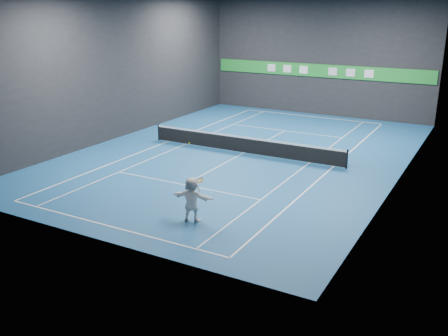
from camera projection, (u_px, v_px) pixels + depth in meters
The scene contains 19 objects.
ground at pixel (244, 153), 29.69m from camera, with size 26.00×26.00×0.00m, color #185187.
wall_back at pixel (319, 58), 39.12m from camera, with size 18.00×0.10×9.00m, color black.
wall_front at pixel (78, 120), 17.49m from camera, with size 18.00×0.10×9.00m, color black.
wall_left at pixel (121, 68), 32.46m from camera, with size 0.10×26.00×9.00m, color black.
wall_right at pixel (410, 89), 24.15m from camera, with size 0.10×26.00×9.00m, color black.
baseline_near at pixel (108, 226), 19.80m from camera, with size 10.98×0.08×0.01m, color white.
baseline_far at pixel (311, 116), 39.58m from camera, with size 10.98×0.08×0.01m, color white.
sideline_doubles_left at pixel (168, 141), 32.22m from camera, with size 0.08×23.78×0.01m, color white.
sideline_doubles_right at pixel (333, 167), 27.15m from camera, with size 0.08×23.78×0.01m, color white.
sideline_singles_left at pixel (186, 144), 31.59m from camera, with size 0.06×23.78×0.01m, color white.
sideline_singles_right at pixel (309, 163), 27.79m from camera, with size 0.06×23.78×0.01m, color white.
service_line_near at pixel (184, 185), 24.36m from camera, with size 8.23×0.06×0.01m, color white.
service_line_far at pixel (285, 131), 35.01m from camera, with size 8.23×0.06×0.01m, color white.
center_service_line at pixel (244, 153), 29.69m from camera, with size 0.06×12.80×0.01m, color white.
player at pixel (192, 199), 19.98m from camera, with size 1.73×0.55×1.87m, color white.
tennis_ball at pixel (189, 143), 19.57m from camera, with size 0.07×0.07×0.07m, color #C7D824.
tennis_net at pixel (244, 144), 29.52m from camera, with size 12.50×0.10×1.07m.
sponsor_banner at pixel (318, 71), 39.37m from camera, with size 17.64×0.11×1.00m.
tennis_racket at pixel (200, 182), 19.61m from camera, with size 0.40×0.34×0.67m.
Camera 1 is at (12.83, -25.51, 8.28)m, focal length 40.00 mm.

